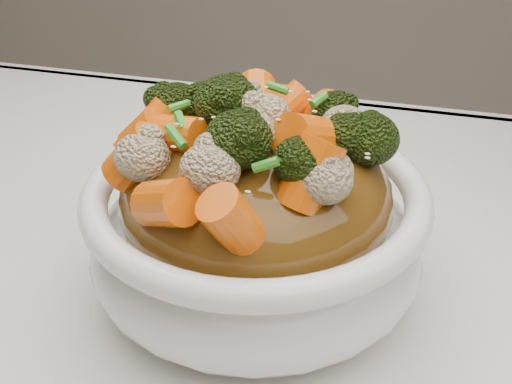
% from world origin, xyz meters
% --- Properties ---
extents(tablecloth, '(1.20, 0.80, 0.04)m').
position_xyz_m(tablecloth, '(0.00, 0.00, 0.73)').
color(tablecloth, silver).
rests_on(tablecloth, dining_table).
extents(bowl, '(0.23, 0.23, 0.09)m').
position_xyz_m(bowl, '(-0.06, 0.04, 0.80)').
color(bowl, white).
rests_on(bowl, tablecloth).
extents(sauce_base, '(0.19, 0.19, 0.10)m').
position_xyz_m(sauce_base, '(-0.06, 0.04, 0.83)').
color(sauce_base, '#55330E').
rests_on(sauce_base, bowl).
extents(carrots, '(0.19, 0.19, 0.05)m').
position_xyz_m(carrots, '(-0.06, 0.04, 0.89)').
color(carrots, '#EE5E07').
rests_on(carrots, sauce_base).
extents(broccoli, '(0.19, 0.19, 0.05)m').
position_xyz_m(broccoli, '(-0.06, 0.04, 0.89)').
color(broccoli, black).
rests_on(broccoli, sauce_base).
extents(cauliflower, '(0.19, 0.19, 0.04)m').
position_xyz_m(cauliflower, '(-0.06, 0.04, 0.89)').
color(cauliflower, '#CFB78D').
rests_on(cauliflower, sauce_base).
extents(scallions, '(0.14, 0.14, 0.02)m').
position_xyz_m(scallions, '(-0.06, 0.04, 0.89)').
color(scallions, '#308F21').
rests_on(scallions, sauce_base).
extents(sesame_seeds, '(0.17, 0.17, 0.01)m').
position_xyz_m(sesame_seeds, '(-0.06, 0.04, 0.89)').
color(sesame_seeds, beige).
rests_on(sesame_seeds, sauce_base).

